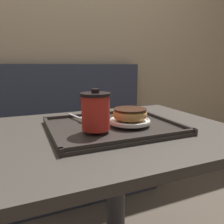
% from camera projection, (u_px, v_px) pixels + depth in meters
% --- Properties ---
extents(wall_behind, '(8.00, 0.05, 2.40)m').
position_uv_depth(wall_behind, '(60.00, 38.00, 1.73)').
color(wall_behind, tan).
rests_on(wall_behind, ground_plane).
extents(booth_bench, '(1.51, 0.44, 1.00)m').
position_uv_depth(booth_bench, '(56.00, 155.00, 1.67)').
color(booth_bench, '#33384C').
rests_on(booth_bench, ground_plane).
extents(cafe_table, '(0.90, 0.73, 0.75)m').
position_uv_depth(cafe_table, '(115.00, 171.00, 0.87)').
color(cafe_table, '#38332D').
rests_on(cafe_table, ground_plane).
extents(serving_tray, '(0.47, 0.39, 0.02)m').
position_uv_depth(serving_tray, '(112.00, 127.00, 0.83)').
color(serving_tray, '#282321').
rests_on(serving_tray, cafe_table).
extents(coffee_cup_front, '(0.10, 0.10, 0.14)m').
position_uv_depth(coffee_cup_front, '(96.00, 111.00, 0.73)').
color(coffee_cup_front, red).
rests_on(coffee_cup_front, serving_tray).
extents(plate_with_chocolate_donut, '(0.15, 0.15, 0.01)m').
position_uv_depth(plate_with_chocolate_donut, '(130.00, 121.00, 0.82)').
color(plate_with_chocolate_donut, white).
rests_on(plate_with_chocolate_donut, serving_tray).
extents(donut_chocolate_glazed, '(0.13, 0.13, 0.04)m').
position_uv_depth(donut_chocolate_glazed, '(130.00, 114.00, 0.82)').
color(donut_chocolate_glazed, tan).
rests_on(donut_chocolate_glazed, plate_with_chocolate_donut).
extents(spoon, '(0.05, 0.14, 0.01)m').
position_uv_depth(spoon, '(80.00, 118.00, 0.88)').
color(spoon, silver).
rests_on(spoon, serving_tray).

